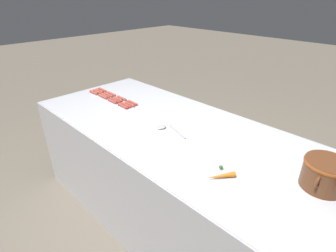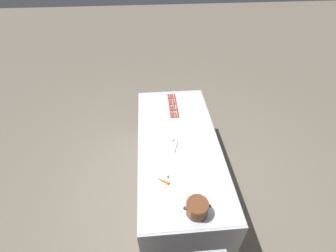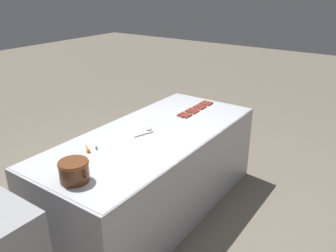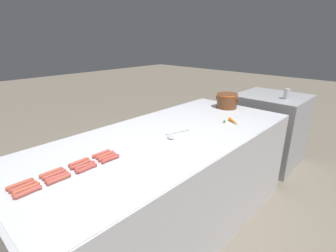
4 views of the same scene
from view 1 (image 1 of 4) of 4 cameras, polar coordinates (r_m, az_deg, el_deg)
ground_plane at (r=2.53m, az=0.83°, el=-18.00°), size 20.00×20.00×0.00m
griddle_counter at (r=2.24m, az=0.90°, el=-10.11°), size 1.07×2.47×0.88m
hot_dog_0 at (r=2.81m, az=-13.93°, el=7.57°), size 0.03×0.14×0.02m
hot_dog_1 at (r=2.68m, az=-12.07°, el=6.79°), size 0.03×0.14×0.02m
hot_dog_2 at (r=2.55m, az=-9.93°, el=5.90°), size 0.03×0.14×0.02m
hot_dog_3 at (r=2.43m, az=-7.68°, el=4.98°), size 0.03×0.14×0.02m
hot_dog_4 at (r=2.79m, az=-14.57°, el=7.34°), size 0.03×0.14×0.02m
hot_dog_5 at (r=2.66m, az=-12.65°, el=6.58°), size 0.03×0.14×0.02m
hot_dog_6 at (r=2.53m, az=-10.73°, el=5.71°), size 0.03×0.14×0.02m
hot_dog_7 at (r=2.40m, az=-8.28°, el=4.70°), size 0.02×0.14×0.02m
hot_dog_8 at (r=2.77m, az=-15.10°, el=7.15°), size 0.03×0.14×0.02m
hot_dog_9 at (r=2.65m, az=-13.37°, el=6.37°), size 0.03×0.14×0.02m
hot_dog_10 at (r=2.51m, az=-11.25°, el=5.45°), size 0.03×0.14×0.02m
hot_dog_11 at (r=2.39m, az=-9.05°, el=4.50°), size 0.03×0.14×0.02m
hot_dog_12 at (r=2.76m, az=-15.74°, el=6.98°), size 0.03×0.14×0.02m
hot_dog_13 at (r=2.63m, az=-13.90°, el=6.21°), size 0.03×0.14×0.02m
hot_dog_14 at (r=2.50m, az=-11.95°, el=5.30°), size 0.03×0.14×0.02m
hot_dog_15 at (r=2.37m, az=-9.68°, el=4.26°), size 0.03×0.14×0.02m
bean_pot at (r=1.60m, az=30.76°, el=-8.62°), size 0.28×0.23×0.16m
serving_spoon at (r=1.96m, az=-0.27°, el=-0.59°), size 0.12×0.27×0.02m
carrot at (r=1.51m, az=11.24°, el=-10.42°), size 0.16×0.12×0.03m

